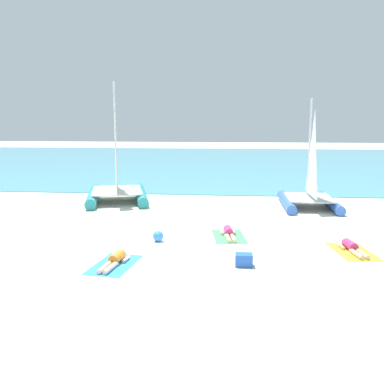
# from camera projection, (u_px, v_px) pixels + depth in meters

# --- Properties ---
(ground_plane) EXTENTS (120.00, 120.00, 0.00)m
(ground_plane) POSITION_uv_depth(u_px,v_px,m) (201.00, 197.00, 22.37)
(ground_plane) COLOR silver
(ocean_water) EXTENTS (120.00, 40.00, 0.05)m
(ocean_water) POSITION_uv_depth(u_px,v_px,m) (216.00, 161.00, 42.54)
(ocean_water) COLOR #4C9EB7
(ocean_water) RESTS_ON ground
(sailboat_blue) EXTENTS (2.56, 4.01, 5.23)m
(sailboat_blue) POSITION_uv_depth(u_px,v_px,m) (309.00, 191.00, 19.64)
(sailboat_blue) COLOR blue
(sailboat_blue) RESTS_ON ground
(sailboat_teal) EXTENTS (4.17, 5.35, 6.15)m
(sailboat_teal) POSITION_uv_depth(u_px,v_px,m) (117.00, 184.00, 21.15)
(sailboat_teal) COLOR teal
(sailboat_teal) RESTS_ON ground
(towel_left) EXTENTS (1.34, 2.03, 0.01)m
(towel_left) POSITION_uv_depth(u_px,v_px,m) (115.00, 265.00, 11.84)
(towel_left) COLOR #338CD8
(towel_left) RESTS_ON ground
(sunbather_left) EXTENTS (0.61, 1.57, 0.30)m
(sunbather_left) POSITION_uv_depth(u_px,v_px,m) (115.00, 260.00, 11.88)
(sunbather_left) COLOR orange
(sunbather_left) RESTS_ON towel_left
(towel_middle) EXTENTS (1.35, 2.03, 0.01)m
(towel_middle) POSITION_uv_depth(u_px,v_px,m) (229.00, 236.00, 14.73)
(towel_middle) COLOR #4CB266
(towel_middle) RESTS_ON ground
(sunbather_middle) EXTENTS (0.62, 1.57, 0.30)m
(sunbather_middle) POSITION_uv_depth(u_px,v_px,m) (229.00, 233.00, 14.78)
(sunbather_middle) COLOR #D83372
(sunbather_middle) RESTS_ON towel_middle
(towel_right) EXTENTS (1.39, 2.05, 0.01)m
(towel_right) POSITION_uv_depth(u_px,v_px,m) (353.00, 252.00, 13.01)
(towel_right) COLOR yellow
(towel_right) RESTS_ON ground
(sunbather_right) EXTENTS (0.65, 1.57, 0.30)m
(sunbather_right) POSITION_uv_depth(u_px,v_px,m) (352.00, 247.00, 13.06)
(sunbather_right) COLOR #D83372
(sunbather_right) RESTS_ON towel_right
(beach_ball) EXTENTS (0.38, 0.38, 0.38)m
(beach_ball) POSITION_uv_depth(u_px,v_px,m) (158.00, 236.00, 14.11)
(beach_ball) COLOR #337FE5
(beach_ball) RESTS_ON ground
(cooler_box) EXTENTS (0.50, 0.36, 0.36)m
(cooler_box) POSITION_uv_depth(u_px,v_px,m) (244.00, 260.00, 11.72)
(cooler_box) COLOR blue
(cooler_box) RESTS_ON ground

